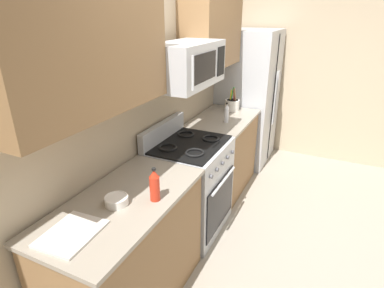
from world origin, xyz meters
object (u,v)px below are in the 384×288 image
prep_bowl (116,200)px  cutting_board (72,233)px  microwave (187,64)px  bottle_hot_sauce (155,186)px  refrigerator (248,98)px  bottle_vinegar (226,113)px  utensil_crock (232,104)px  range_oven (190,186)px

prep_bowl → cutting_board: bearing=173.6°
microwave → bottle_hot_sauce: 1.14m
microwave → cutting_board: (-1.43, 0.01, -0.73)m
refrigerator → microwave: (-1.86, 0.05, 0.73)m
refrigerator → bottle_vinegar: bearing=-176.5°
microwave → bottle_hot_sauce: bearing=-166.5°
refrigerator → utensil_crock: 0.64m
cutting_board → prep_bowl: 0.35m
microwave → bottle_hot_sauce: size_ratio=3.40×
utensil_crock → cutting_board: size_ratio=0.86×
range_oven → prep_bowl: (-1.08, 0.00, 0.47)m
cutting_board → bottle_hot_sauce: 0.57m
range_oven → refrigerator: bearing=-0.5°
refrigerator → microwave: size_ratio=2.30×
bottle_vinegar → bottle_hot_sauce: 1.69m
microwave → utensil_crock: (1.23, -0.02, -0.66)m
range_oven → utensil_crock: (1.23, 0.00, 0.51)m
utensil_crock → range_oven: bearing=-179.8°
range_oven → microwave: size_ratio=1.36×
refrigerator → cutting_board: bearing=179.0°
cutting_board → bottle_vinegar: (2.19, -0.13, 0.09)m
microwave → bottle_vinegar: size_ratio=3.57×
range_oven → utensil_crock: utensil_crock is taller
refrigerator → utensil_crock: refrigerator is taller
range_oven → utensil_crock: 1.33m
cutting_board → prep_bowl: (0.35, -0.04, 0.02)m
cutting_board → prep_bowl: bearing=-6.4°
microwave → bottle_vinegar: bearing=-8.3°
range_oven → microwave: microwave is taller
refrigerator → microwave: bearing=178.6°
range_oven → prep_bowl: 1.18m
cutting_board → bottle_hot_sauce: bottle_hot_sauce is taller
cutting_board → bottle_vinegar: 2.20m
microwave → refrigerator: bearing=-1.4°
range_oven → prep_bowl: bearing=179.8°
bottle_hot_sauce → bottle_vinegar: bearing=3.8°
range_oven → refrigerator: 1.91m
prep_bowl → refrigerator: bearing=-0.4°
utensil_crock → bottle_hot_sauce: size_ratio=1.24×
refrigerator → prep_bowl: 2.94m
cutting_board → bottle_hot_sauce: size_ratio=1.45×
refrigerator → microwave: refrigerator is taller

